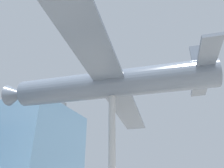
% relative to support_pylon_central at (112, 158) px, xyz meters
% --- Properties ---
extents(glass_pavilion_right, '(9.45, 13.97, 11.55)m').
position_rel_support_pylon_central_xyz_m(glass_pavilion_right, '(8.38, 15.98, 1.77)').
color(glass_pavilion_right, slate).
rests_on(glass_pavilion_right, ground_plane).
extents(support_pylon_central, '(0.41, 0.41, 7.42)m').
position_rel_support_pylon_central_xyz_m(support_pylon_central, '(0.00, 0.00, 0.00)').
color(support_pylon_central, '#999EA3').
rests_on(support_pylon_central, ground_plane).
extents(suspended_airplane, '(21.91, 14.69, 2.91)m').
position_rel_support_pylon_central_xyz_m(suspended_airplane, '(-0.04, 0.24, 4.60)').
color(suspended_airplane, '#4C5666').
rests_on(suspended_airplane, support_pylon_central).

